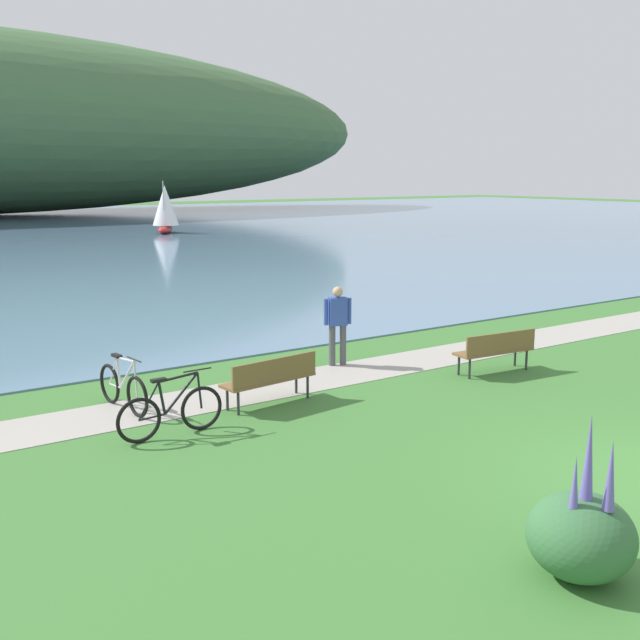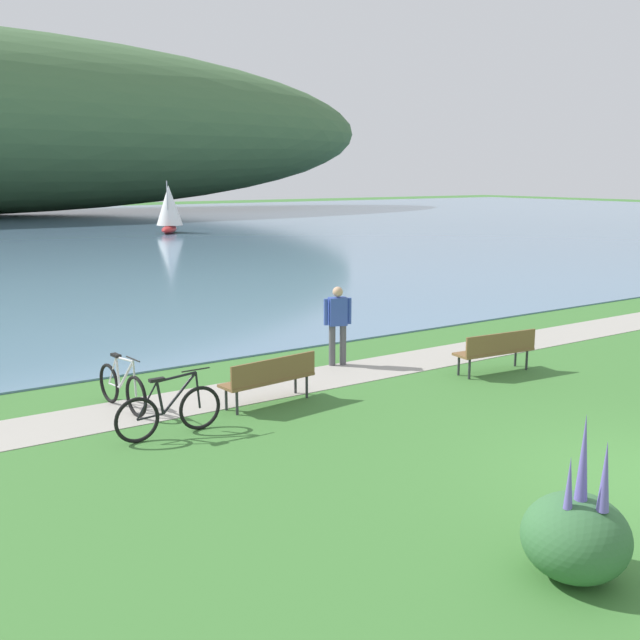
{
  "view_description": "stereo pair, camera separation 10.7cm",
  "coord_description": "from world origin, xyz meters",
  "px_view_note": "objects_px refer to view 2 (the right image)",
  "views": [
    {
      "loc": [
        -9.01,
        -5.14,
        4.04
      ],
      "look_at": [
        -0.44,
        7.59,
        1.0
      ],
      "focal_mm": 41.45,
      "sensor_mm": 36.0,
      "label": 1
    },
    {
      "loc": [
        -8.92,
        -5.2,
        4.04
      ],
      "look_at": [
        -0.44,
        7.59,
        1.0
      ],
      "focal_mm": 41.45,
      "sensor_mm": 36.0,
      "label": 2
    }
  ],
  "objects_px": {
    "park_bench_further_along": "(270,377)",
    "sailboat_toward_hillside": "(169,208)",
    "park_bench_near_camera": "(496,349)",
    "bicycle_leaning_near_bench": "(169,411)",
    "person_at_shoreline": "(338,321)",
    "bicycle_beside_path": "(122,388)"
  },
  "relations": [
    {
      "from": "park_bench_near_camera",
      "to": "bicycle_leaning_near_bench",
      "type": "bearing_deg",
      "value": 178.25
    },
    {
      "from": "park_bench_further_along",
      "to": "bicycle_beside_path",
      "type": "relative_size",
      "value": 1.04
    },
    {
      "from": "park_bench_further_along",
      "to": "bicycle_beside_path",
      "type": "bearing_deg",
      "value": 152.52
    },
    {
      "from": "park_bench_near_camera",
      "to": "person_at_shoreline",
      "type": "distance_m",
      "value": 3.34
    },
    {
      "from": "bicycle_beside_path",
      "to": "sailboat_toward_hillside",
      "type": "height_order",
      "value": "sailboat_toward_hillside"
    },
    {
      "from": "bicycle_leaning_near_bench",
      "to": "bicycle_beside_path",
      "type": "xyz_separation_m",
      "value": [
        -0.18,
        1.69,
        0.0
      ]
    },
    {
      "from": "park_bench_near_camera",
      "to": "sailboat_toward_hillside",
      "type": "height_order",
      "value": "sailboat_toward_hillside"
    },
    {
      "from": "sailboat_toward_hillside",
      "to": "bicycle_leaning_near_bench",
      "type": "bearing_deg",
      "value": -112.22
    },
    {
      "from": "park_bench_further_along",
      "to": "bicycle_leaning_near_bench",
      "type": "xyz_separation_m",
      "value": [
        -2.1,
        -0.51,
        -0.12
      ]
    },
    {
      "from": "park_bench_further_along",
      "to": "sailboat_toward_hillside",
      "type": "distance_m",
      "value": 39.91
    },
    {
      "from": "bicycle_beside_path",
      "to": "sailboat_toward_hillside",
      "type": "distance_m",
      "value": 39.64
    },
    {
      "from": "bicycle_leaning_near_bench",
      "to": "person_at_shoreline",
      "type": "distance_m",
      "value": 5.17
    },
    {
      "from": "park_bench_near_camera",
      "to": "park_bench_further_along",
      "type": "bearing_deg",
      "value": 171.64
    },
    {
      "from": "park_bench_near_camera",
      "to": "person_at_shoreline",
      "type": "bearing_deg",
      "value": 135.19
    },
    {
      "from": "park_bench_near_camera",
      "to": "bicycle_leaning_near_bench",
      "type": "height_order",
      "value": "bicycle_leaning_near_bench"
    },
    {
      "from": "person_at_shoreline",
      "to": "sailboat_toward_hillside",
      "type": "distance_m",
      "value": 37.56
    },
    {
      "from": "bicycle_beside_path",
      "to": "park_bench_near_camera",
      "type": "bearing_deg",
      "value": -14.83
    },
    {
      "from": "bicycle_beside_path",
      "to": "sailboat_toward_hillside",
      "type": "relative_size",
      "value": 0.5
    },
    {
      "from": "park_bench_further_along",
      "to": "person_at_shoreline",
      "type": "distance_m",
      "value": 3.08
    },
    {
      "from": "park_bench_near_camera",
      "to": "person_at_shoreline",
      "type": "height_order",
      "value": "person_at_shoreline"
    },
    {
      "from": "park_bench_further_along",
      "to": "sailboat_toward_hillside",
      "type": "xyz_separation_m",
      "value": [
        13.45,
        37.55,
        1.19
      ]
    },
    {
      "from": "sailboat_toward_hillside",
      "to": "park_bench_near_camera",
      "type": "bearing_deg",
      "value": -102.55
    }
  ]
}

